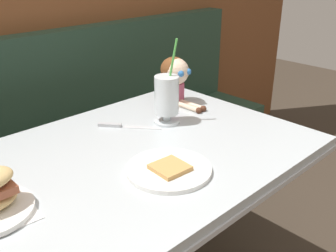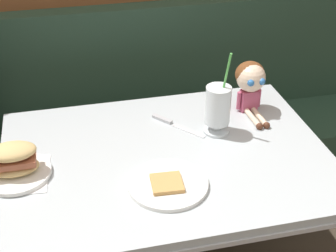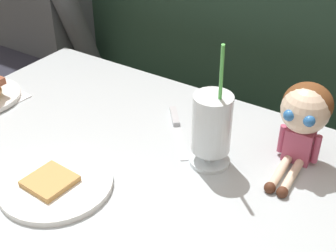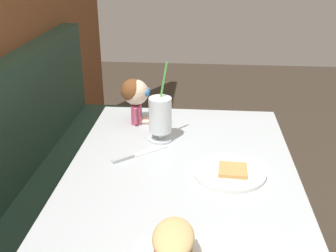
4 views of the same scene
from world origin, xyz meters
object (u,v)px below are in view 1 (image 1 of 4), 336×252
butter_knife (119,126)px  milkshake_glass (167,97)px  seated_doll (176,74)px  toast_plate (169,169)px

butter_knife → milkshake_glass: bearing=-31.5°
butter_knife → seated_doll: bearing=5.0°
butter_knife → seated_doll: (0.32, 0.03, 0.12)m
toast_plate → milkshake_glass: 0.37m
butter_knife → toast_plate: bearing=-104.0°
milkshake_glass → butter_knife: (-0.15, 0.09, -0.10)m
toast_plate → seated_doll: size_ratio=1.14×
toast_plate → butter_knife: toast_plate is taller
butter_knife → seated_doll: 0.35m
milkshake_glass → butter_knife: size_ratio=1.63×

